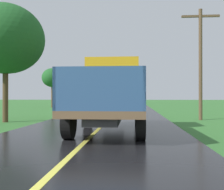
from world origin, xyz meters
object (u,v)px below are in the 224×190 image
(banana_truck_near, at_px, (111,93))
(utility_pole_roadside, at_px, (200,59))
(roadside_tree_near_left, at_px, (6,39))
(roadside_tree_mid_right, at_px, (52,78))

(banana_truck_near, distance_m, utility_pole_roadside, 7.31)
(banana_truck_near, relative_size, roadside_tree_near_left, 0.95)
(utility_pole_roadside, height_order, roadside_tree_near_left, utility_pole_roadside)
(banana_truck_near, bearing_deg, roadside_tree_mid_right, 112.34)
(utility_pole_roadside, xyz_separation_m, roadside_tree_near_left, (-10.40, -2.08, 0.87))
(roadside_tree_near_left, height_order, roadside_tree_mid_right, roadside_tree_near_left)
(roadside_tree_mid_right, bearing_deg, roadside_tree_near_left, -80.56)
(banana_truck_near, height_order, utility_pole_roadside, utility_pole_roadside)
(banana_truck_near, xyz_separation_m, roadside_tree_near_left, (-5.77, 3.23, 2.83))
(utility_pole_roadside, xyz_separation_m, roadside_tree_mid_right, (-13.42, 16.08, 0.10))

